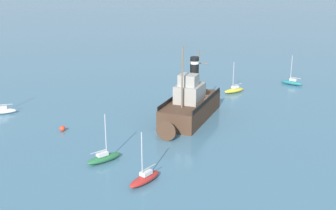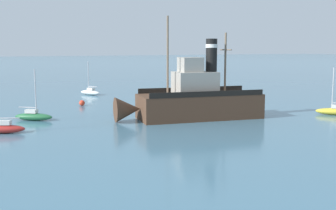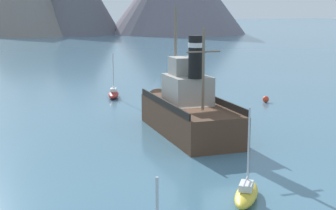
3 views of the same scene
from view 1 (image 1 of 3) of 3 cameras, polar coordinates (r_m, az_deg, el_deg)
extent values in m
plane|color=#477289|center=(55.98, 3.99, -1.25)|extent=(600.00, 600.00, 0.00)
cube|color=#4C3323|center=(54.01, 3.09, -0.59)|extent=(6.24, 12.54, 2.40)
cone|color=#4C3323|center=(47.63, 0.24, -3.05)|extent=(2.70, 2.74, 2.35)
cube|color=#9E998E|center=(52.89, 2.95, 1.63)|extent=(3.59, 4.42, 2.20)
cube|color=#9E998E|center=(51.98, 2.80, 3.40)|extent=(2.49, 2.32, 1.40)
cylinder|color=black|center=(53.80, 3.60, 4.85)|extent=(1.10, 1.10, 3.20)
cylinder|color=silver|center=(53.61, 3.62, 5.79)|extent=(1.16, 1.16, 0.35)
cylinder|color=#75604C|center=(49.67, 1.93, 3.77)|extent=(0.20, 0.20, 7.50)
cylinder|color=#75604C|center=(55.36, 4.08, 4.35)|extent=(0.20, 0.20, 6.00)
cylinder|color=#75604C|center=(55.08, 4.11, 5.69)|extent=(2.59, 0.53, 0.12)
cube|color=black|center=(52.95, 5.32, 0.64)|extent=(1.92, 11.28, 0.50)
cube|color=black|center=(54.29, 0.97, 1.13)|extent=(1.92, 11.28, 0.50)
ellipsoid|color=#23757A|center=(73.70, 16.42, 2.92)|extent=(3.90, 2.65, 0.70)
cube|color=silver|center=(73.50, 16.60, 3.29)|extent=(1.27, 1.06, 0.36)
cylinder|color=#B7B7BC|center=(73.27, 16.37, 4.81)|extent=(0.10, 0.10, 4.20)
cylinder|color=#B7B7BC|center=(73.27, 16.91, 3.52)|extent=(1.65, 0.86, 0.08)
ellipsoid|color=gold|center=(66.76, 8.95, 1.97)|extent=(3.43, 3.50, 0.70)
cube|color=silver|center=(66.75, 9.10, 2.43)|extent=(1.22, 1.24, 0.36)
cylinder|color=#B7B7BC|center=(65.96, 8.85, 3.98)|extent=(0.10, 0.10, 4.20)
cylinder|color=#B7B7BC|center=(66.92, 9.37, 2.78)|extent=(1.31, 1.35, 0.08)
ellipsoid|color=#B22823|center=(38.04, -3.18, -9.98)|extent=(2.59, 3.91, 0.70)
cube|color=silver|center=(37.94, -2.99, -9.16)|extent=(1.04, 1.27, 0.36)
cylinder|color=#B7B7BC|center=(36.78, -3.55, -6.75)|extent=(0.10, 0.10, 4.20)
cylinder|color=#B7B7BC|center=(38.05, -2.61, -8.45)|extent=(0.83, 1.67, 0.08)
ellipsoid|color=#286B3D|center=(42.41, -8.64, -7.16)|extent=(3.13, 3.72, 0.70)
cube|color=silver|center=(42.10, -8.90, -6.57)|extent=(1.17, 1.27, 0.36)
cylinder|color=#B7B7BC|center=(41.61, -8.44, -3.98)|extent=(0.10, 0.10, 4.20)
cylinder|color=#B7B7BC|center=(41.77, -9.39, -6.24)|extent=(1.13, 1.50, 0.08)
ellipsoid|color=white|center=(60.09, -21.62, -0.80)|extent=(3.89, 2.70, 0.70)
cube|color=silver|center=(59.90, -21.48, -0.31)|extent=(1.27, 1.07, 0.36)
cylinder|color=#B7B7BC|center=(59.74, -21.14, 0.06)|extent=(1.64, 0.88, 0.08)
sphere|color=red|center=(51.30, -14.11, -3.10)|extent=(0.68, 0.68, 0.68)
camera|label=2|loc=(41.23, 52.61, -4.89)|focal=45.00mm
camera|label=3|loc=(85.80, 20.80, 10.96)|focal=55.00mm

